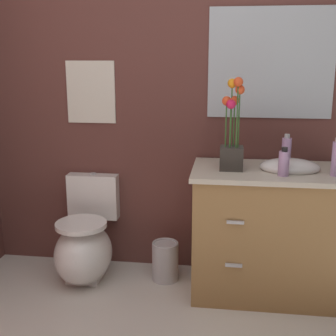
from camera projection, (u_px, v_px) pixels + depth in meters
The scene contains 9 objects.
wall_back at pixel (211, 94), 3.03m from camera, with size 4.25×0.05×2.50m, color brown.
toilet at pixel (85, 245), 3.09m from camera, with size 0.38×0.59×0.69m.
vanity_cabinet at pixel (266, 230), 2.87m from camera, with size 0.94×0.56×1.00m.
flower_vase at pixel (232, 140), 2.73m from camera, with size 0.14×0.14×0.56m.
lotion_bottle at pixel (286, 153), 2.77m from camera, with size 0.06×0.06×0.22m.
hand_wash_bottle at pixel (284, 163), 2.61m from camera, with size 0.06×0.06×0.17m.
trash_bin at pixel (165, 261), 3.09m from camera, with size 0.18×0.18×0.27m.
wall_poster at pixel (91, 92), 3.10m from camera, with size 0.34×0.01×0.42m, color silver.
wall_mirror at pixel (271, 63), 2.90m from camera, with size 0.80×0.01×0.70m, color #B2BCC6.
Camera 1 is at (0.32, -1.38, 1.50)m, focal length 48.43 mm.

